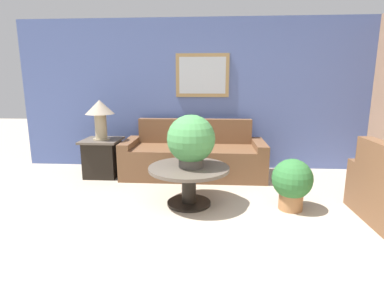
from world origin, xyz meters
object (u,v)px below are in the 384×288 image
(coffee_table, at_px, (189,177))
(potted_plant_floor, at_px, (292,182))
(table_lamp, at_px, (100,112))
(couch_main, at_px, (194,157))
(potted_plant_on_table, at_px, (191,140))
(side_table, at_px, (103,157))

(coffee_table, height_order, potted_plant_floor, potted_plant_floor)
(coffee_table, relative_size, table_lamp, 1.59)
(table_lamp, bearing_deg, potted_plant_floor, -22.81)
(table_lamp, bearing_deg, couch_main, 4.84)
(coffee_table, distance_m, potted_plant_on_table, 0.48)
(couch_main, bearing_deg, table_lamp, -175.16)
(couch_main, relative_size, coffee_table, 2.27)
(side_table, bearing_deg, potted_plant_on_table, -35.25)
(potted_plant_on_table, relative_size, potted_plant_floor, 1.03)
(potted_plant_floor, bearing_deg, couch_main, 134.52)
(couch_main, height_order, potted_plant_floor, couch_main)
(couch_main, bearing_deg, potted_plant_on_table, -88.05)
(coffee_table, xyz_separation_m, table_lamp, (-1.51, 1.09, 0.70))
(couch_main, xyz_separation_m, side_table, (-1.50, -0.13, 0.01))
(coffee_table, bearing_deg, side_table, 144.22)
(coffee_table, bearing_deg, potted_plant_floor, -3.38)
(table_lamp, relative_size, potted_plant_floor, 1.01)
(coffee_table, height_order, table_lamp, table_lamp)
(coffee_table, height_order, side_table, side_table)
(couch_main, xyz_separation_m, potted_plant_on_table, (0.04, -1.21, 0.53))
(couch_main, relative_size, side_table, 3.74)
(potted_plant_on_table, bearing_deg, table_lamp, 144.75)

